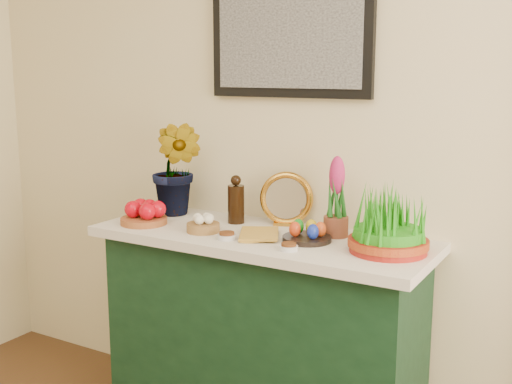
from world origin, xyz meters
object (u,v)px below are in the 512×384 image
at_px(sideboard, 262,340).
at_px(wheatgrass_sabzeh, 389,224).
at_px(mirror, 286,199).
at_px(book, 240,233).
at_px(hyacinth_green, 177,153).

bearing_deg(sideboard, wheatgrass_sabzeh, -0.45).
height_order(mirror, wheatgrass_sabzeh, wheatgrass_sabzeh).
relative_size(sideboard, wheatgrass_sabzeh, 4.41).
xyz_separation_m(sideboard, book, (-0.05, -0.09, 0.48)).
bearing_deg(wheatgrass_sabzeh, mirror, 160.31).
relative_size(hyacinth_green, wheatgrass_sabzeh, 1.94).
distance_m(mirror, book, 0.30).
bearing_deg(hyacinth_green, book, -26.58).
bearing_deg(mirror, sideboard, -94.79).
relative_size(book, wheatgrass_sabzeh, 0.69).
bearing_deg(mirror, book, -103.16).
bearing_deg(sideboard, mirror, 85.21).
bearing_deg(wheatgrass_sabzeh, sideboard, 179.55).
distance_m(hyacinth_green, mirror, 0.55).
bearing_deg(wheatgrass_sabzeh, hyacinth_green, 174.35).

